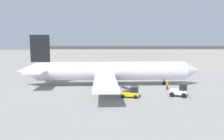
{
  "coord_description": "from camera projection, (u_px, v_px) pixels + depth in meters",
  "views": [
    {
      "loc": [
        -0.28,
        -47.03,
        9.64
      ],
      "look_at": [
        0.0,
        0.0,
        3.4
      ],
      "focal_mm": 35.0,
      "sensor_mm": 36.0,
      "label": 1
    }
  ],
  "objects": [
    {
      "name": "terminal_building",
      "position": [
        142.0,
        57.0,
        81.53
      ],
      "size": [
        73.26,
        13.37,
        7.78
      ],
      "color": "#ADA89E",
      "rests_on": "ground_plane"
    },
    {
      "name": "ground_plane",
      "position": [
        112.0,
        85.0,
        47.89
      ],
      "size": [
        400.0,
        400.0,
        0.0
      ],
      "primitive_type": "plane",
      "color": "gray"
    },
    {
      "name": "baggage_tug",
      "position": [
        180.0,
        90.0,
        38.15
      ],
      "size": [
        3.34,
        2.87,
        2.35
      ],
      "rotation": [
        0.0,
        0.0,
        -0.38
      ],
      "color": "silver",
      "rests_on": "ground_plane"
    },
    {
      "name": "ground_crew_worker",
      "position": [
        167.0,
        85.0,
        43.51
      ],
      "size": [
        0.4,
        0.4,
        1.81
      ],
      "rotation": [
        0.0,
        0.0,
        4.76
      ],
      "color": "#1E2338",
      "rests_on": "ground_plane"
    },
    {
      "name": "airplane",
      "position": [
        108.0,
        71.0,
        47.44
      ],
      "size": [
        39.81,
        34.85,
        10.96
      ],
      "rotation": [
        0.0,
        0.0,
        0.04
      ],
      "color": "silver",
      "rests_on": "ground_plane"
    },
    {
      "name": "belt_loader_truck",
      "position": [
        131.0,
        92.0,
        37.64
      ],
      "size": [
        3.24,
        2.42,
        1.93
      ],
      "rotation": [
        0.0,
        0.0,
        -0.15
      ],
      "color": "yellow",
      "rests_on": "ground_plane"
    }
  ]
}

